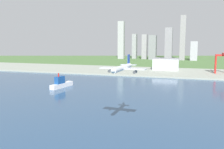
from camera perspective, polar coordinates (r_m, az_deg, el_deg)
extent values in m
plane|color=#4E733C|center=(292.98, 3.79, -3.96)|extent=(2400.00, 2400.00, 0.00)
cube|color=#2D4C70|center=(236.50, 0.40, -6.79)|extent=(840.00, 360.00, 0.15)
cube|color=#9BA294|center=(477.34, 9.09, 0.69)|extent=(840.00, 140.00, 2.50)
cylinder|color=silver|center=(152.80, 2.37, 1.55)|extent=(4.94, 32.50, 3.32)
cone|color=silver|center=(136.33, 0.13, 0.80)|extent=(3.33, 3.81, 3.16)
cube|color=silver|center=(154.39, 2.55, 1.43)|extent=(29.66, 8.59, 0.50)
cube|color=#193899|center=(166.34, 3.91, 3.32)|extent=(0.69, 3.91, 7.97)
cube|color=silver|center=(166.60, 3.90, 2.29)|extent=(10.73, 4.09, 0.36)
cylinder|color=#4C4F54|center=(151.43, 5.41, 0.58)|extent=(2.05, 4.62, 1.83)
cylinder|color=#4C4F54|center=(156.35, -0.43, 0.85)|extent=(2.05, 4.62, 1.83)
cube|color=white|center=(322.80, -11.64, -2.46)|extent=(13.15, 40.09, 5.64)
cube|color=#19478C|center=(318.44, -12.11, -1.27)|extent=(8.13, 14.96, 9.17)
cylinder|color=red|center=(315.92, -12.37, -0.09)|extent=(1.72, 1.72, 4.51)
cube|color=red|center=(468.61, 23.05, 2.09)|extent=(2.20, 2.20, 30.93)
cube|color=red|center=(476.53, 22.95, 2.18)|extent=(2.20, 2.20, 30.93)
cube|color=red|center=(472.74, 24.54, 4.10)|extent=(26.09, 10.00, 2.80)
cube|color=red|center=(462.64, 24.71, 4.38)|extent=(2.60, 40.24, 2.60)
cube|color=silver|center=(503.03, 12.47, 2.36)|extent=(49.33, 34.79, 21.83)
cube|color=gray|center=(502.10, 12.50, 3.67)|extent=(50.32, 35.49, 1.20)
cube|color=#A2A4A7|center=(828.54, 2.19, 8.01)|extent=(20.28, 19.97, 124.78)
cube|color=gray|center=(845.39, 5.29, 6.57)|extent=(14.40, 22.44, 83.35)
cube|color=gray|center=(822.85, 7.59, 6.43)|extent=(16.44, 18.19, 81.17)
cube|color=gray|center=(807.15, 9.46, 6.26)|extent=(22.98, 27.31, 78.15)
cube|color=gray|center=(826.22, 13.08, 7.05)|extent=(22.98, 27.70, 102.65)
cube|color=gray|center=(799.69, 16.18, 8.18)|extent=(16.21, 27.02, 137.75)
cube|color=#A7A5B3|center=(795.28, 18.54, 5.24)|extent=(20.93, 22.57, 58.89)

